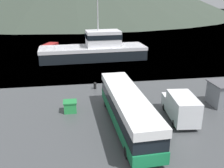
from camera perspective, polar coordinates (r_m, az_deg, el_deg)
The scene contains 8 objects.
water_surface at distance 152.08m, azimuth -7.59°, elevation 15.34°, with size 240.00×240.00×0.00m, color #3D5160.
tour_bus at distance 22.27m, azimuth 3.54°, elevation -5.57°, with size 3.08×12.97×3.18m.
delivery_van at distance 24.48m, azimuth 15.44°, elevation -4.98°, with size 2.70×5.88×2.61m.
fishing_boat at distance 46.33m, azimuth -3.85°, elevation 8.03°, with size 19.47×6.76×11.41m.
storage_bin at distance 25.81m, azimuth -9.53°, elevation -5.07°, with size 1.36×1.27×1.17m.
dock_kiosk at distance 29.38m, azimuth 24.20°, elevation -2.04°, with size 2.97×2.93×2.52m.
small_boat at distance 58.06m, azimuth -14.16°, elevation 8.39°, with size 3.91×5.79×0.90m.
mooring_bollard at distance 31.69m, azimuth -3.91°, elevation -0.27°, with size 0.40×0.40×0.89m.
Camera 1 is at (-4.31, -11.61, 11.32)m, focal length 40.00 mm.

